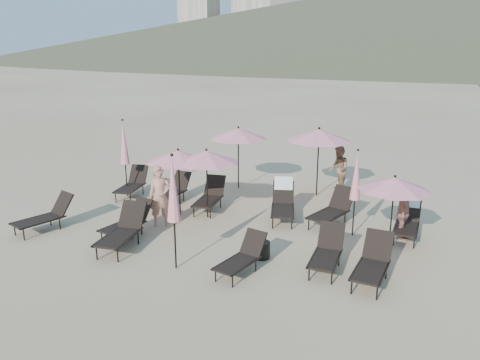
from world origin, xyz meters
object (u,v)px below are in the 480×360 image
at_px(lounger_9, 283,201).
at_px(lounger_3, 242,257).
at_px(lounger_10, 333,209).
at_px(umbrella_open_1, 207,157).
at_px(lounger_6, 132,183).
at_px(umbrella_closed_2, 124,143).
at_px(lounger_0, 46,215).
at_px(lounger_7, 173,190).
at_px(lounger_1, 128,221).
at_px(side_table_0, 125,230).
at_px(beachgoer_a, 160,196).
at_px(umbrella_open_2, 395,184).
at_px(umbrella_closed_1, 356,176).
at_px(umbrella_open_0, 178,156).
at_px(beachgoer_b, 339,169).
at_px(beachgoer_c, 403,213).
at_px(lounger_11, 408,219).
at_px(lounger_4, 327,251).
at_px(lounger_8, 210,196).
at_px(umbrella_open_3, 238,134).
at_px(umbrella_open_4, 319,135).
at_px(lounger_5, 373,262).
at_px(umbrella_closed_0, 173,190).
at_px(side_table_1, 262,250).
at_px(lounger_2, 123,230).

bearing_deg(lounger_9, lounger_3, -103.09).
distance_m(lounger_10, umbrella_open_1, 4.12).
bearing_deg(lounger_6, umbrella_closed_2, -164.40).
bearing_deg(lounger_0, lounger_7, 78.49).
relative_size(lounger_1, lounger_9, 0.87).
distance_m(side_table_0, beachgoer_a, 1.46).
distance_m(umbrella_open_2, umbrella_closed_2, 9.29).
height_order(umbrella_closed_1, umbrella_closed_2, umbrella_closed_2).
distance_m(lounger_6, umbrella_open_0, 3.20).
bearing_deg(umbrella_open_1, umbrella_open_0, -170.74).
height_order(beachgoer_b, beachgoer_c, beachgoer_b).
bearing_deg(lounger_11, umbrella_closed_2, -179.57).
distance_m(lounger_4, side_table_0, 5.63).
bearing_deg(lounger_0, lounger_8, 61.64).
bearing_deg(side_table_0, lounger_0, -171.23).
bearing_deg(umbrella_open_3, umbrella_open_2, -32.59).
distance_m(lounger_7, umbrella_open_4, 5.44).
bearing_deg(lounger_6, lounger_5, -31.36).
relative_size(lounger_4, beachgoer_c, 1.08).
height_order(lounger_5, umbrella_open_3, umbrella_open_3).
distance_m(umbrella_open_4, beachgoer_b, 1.69).
height_order(umbrella_open_1, umbrella_closed_2, umbrella_closed_2).
bearing_deg(umbrella_open_3, lounger_7, -119.73).
bearing_deg(lounger_8, lounger_7, 163.39).
distance_m(lounger_5, lounger_10, 3.60).
distance_m(lounger_3, lounger_8, 4.68).
relative_size(umbrella_open_4, beachgoer_c, 1.62).
distance_m(umbrella_open_4, umbrella_closed_0, 7.30).
bearing_deg(lounger_10, lounger_8, -159.77).
bearing_deg(lounger_10, umbrella_open_0, -149.82).
relative_size(lounger_4, beachgoer_a, 0.91).
distance_m(lounger_5, umbrella_open_3, 8.28).
bearing_deg(umbrella_open_3, side_table_1, -61.89).
xyz_separation_m(lounger_1, umbrella_closed_0, (2.29, -1.30, 1.54)).
relative_size(umbrella_open_2, beachgoer_c, 1.32).
distance_m(lounger_4, lounger_10, 3.03).
distance_m(umbrella_closed_1, side_table_1, 3.40).
xyz_separation_m(lounger_3, umbrella_open_1, (-2.45, 3.11, 1.55)).
relative_size(lounger_8, umbrella_open_1, 0.82).
bearing_deg(umbrella_closed_2, umbrella_open_2, -7.85).
distance_m(umbrella_closed_0, side_table_1, 2.80).
xyz_separation_m(lounger_8, beachgoer_c, (6.03, -0.23, 0.30)).
relative_size(lounger_1, lounger_4, 1.03).
bearing_deg(umbrella_open_3, umbrella_open_1, -83.62).
bearing_deg(lounger_1, beachgoer_c, 30.84).
xyz_separation_m(umbrella_open_0, side_table_0, (-0.48, -2.23, -1.71)).
bearing_deg(umbrella_open_2, umbrella_closed_2, 172.15).
bearing_deg(umbrella_open_4, umbrella_closed_1, -61.12).
height_order(lounger_2, lounger_3, lounger_2).
bearing_deg(lounger_3, beachgoer_b, 96.60).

